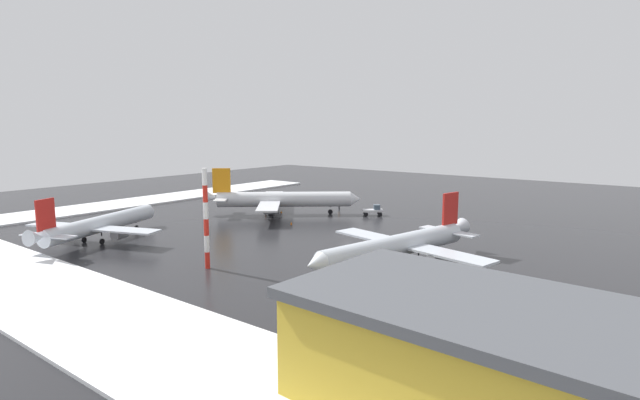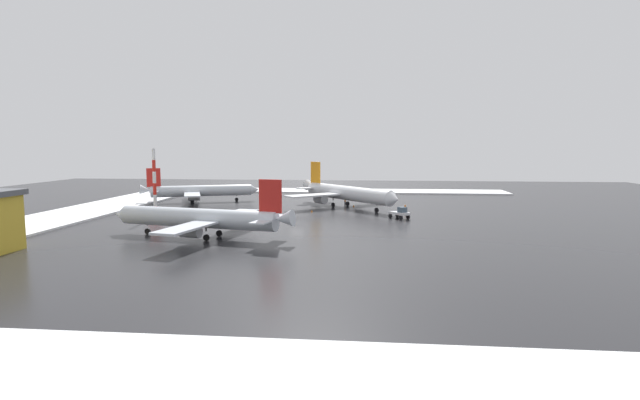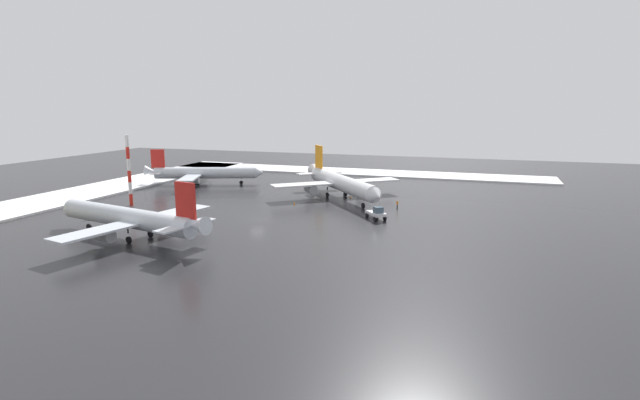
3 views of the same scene
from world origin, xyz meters
TOP-DOWN VIEW (x-y plane):
  - ground_plane at (0.00, 0.00)m, footprint 240.00×240.00m
  - snow_bank_far at (0.00, -50.00)m, footprint 152.00×16.00m
  - snow_bank_left at (-67.00, 0.00)m, footprint 14.00×116.00m
  - snow_bank_right at (67.00, 0.00)m, footprint 14.00×116.00m
  - airplane_distant_tail at (-24.66, 8.48)m, footprint 30.00×27.43m
  - airplane_parked_portside at (17.93, -13.10)m, footprint 27.60×32.96m
  - airplane_parked_starboard at (-32.16, -30.95)m, footprint 25.27×29.90m
  - pushback_tug at (-6.85, 20.52)m, footprint 4.96×4.61m
  - ground_crew_beside_wing at (-29.06, 8.11)m, footprint 0.36×0.36m
  - ground_crew_near_tug at (-17.88, 22.38)m, footprint 0.36×0.36m
  - antenna_mast at (-3.61, -30.50)m, footprint 0.70×0.70m
  - traffic_cone_near_nose at (-15.11, 1.24)m, footprint 0.36×0.36m
  - traffic_cone_mid_line at (-26.13, 10.38)m, footprint 0.36×0.36m

SIDE VIEW (x-z plane):
  - ground_plane at x=0.00m, z-range 0.00..0.00m
  - snow_bank_far at x=0.00m, z-range 0.00..0.39m
  - snow_bank_left at x=-67.00m, z-range 0.00..0.39m
  - snow_bank_right at x=67.00m, z-range 0.00..0.39m
  - traffic_cone_near_nose at x=-15.11m, z-range 0.00..0.55m
  - traffic_cone_mid_line at x=-26.13m, z-range 0.00..0.55m
  - ground_crew_beside_wing at x=-29.06m, z-range 0.12..1.83m
  - ground_crew_near_tug at x=-17.88m, z-range 0.12..1.83m
  - pushback_tug at x=-6.85m, z-range 0.03..2.53m
  - airplane_parked_starboard at x=-32.16m, z-range -1.56..7.64m
  - airplane_parked_portside at x=17.93m, z-range -1.67..8.19m
  - airplane_distant_tail at x=-24.66m, z-range -1.83..8.95m
  - antenna_mast at x=-3.61m, z-range 0.00..14.50m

